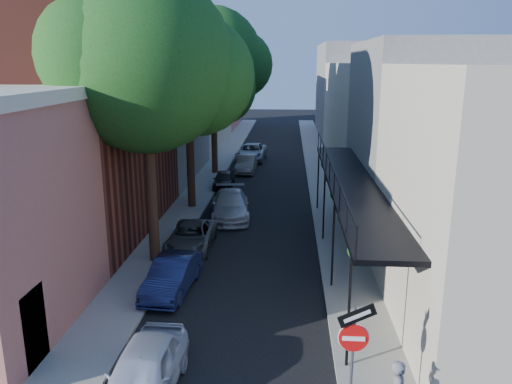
% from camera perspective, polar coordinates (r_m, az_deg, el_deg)
% --- Properties ---
extents(road_surface, '(6.00, 64.00, 0.01)m').
position_cam_1_polar(road_surface, '(39.85, 1.35, 2.95)').
color(road_surface, black).
rests_on(road_surface, ground).
extents(sidewalk_left, '(2.00, 64.00, 0.12)m').
position_cam_1_polar(sidewalk_left, '(40.20, -4.37, 3.10)').
color(sidewalk_left, gray).
rests_on(sidewalk_left, ground).
extents(sidewalk_right, '(2.00, 64.00, 0.12)m').
position_cam_1_polar(sidewalk_right, '(39.87, 7.11, 2.93)').
color(sidewalk_right, gray).
rests_on(sidewalk_right, ground).
extents(buildings_left, '(10.10, 59.10, 12.00)m').
position_cam_1_polar(buildings_left, '(39.44, -12.52, 9.74)').
color(buildings_left, '#B96B5E').
rests_on(buildings_left, ground).
extents(buildings_right, '(9.80, 55.00, 10.00)m').
position_cam_1_polar(buildings_right, '(39.34, 14.72, 8.85)').
color(buildings_right, '#BDB89C').
rests_on(buildings_right, ground).
extents(sign_post, '(0.89, 0.17, 2.99)m').
position_cam_1_polar(sign_post, '(11.73, 11.10, -16.51)').
color(sign_post, '#595B60').
rests_on(sign_post, ground).
extents(oak_near, '(7.48, 6.80, 11.42)m').
position_cam_1_polar(oak_near, '(19.90, -11.14, 13.85)').
color(oak_near, '#311D13').
rests_on(oak_near, ground).
extents(oak_mid, '(6.60, 6.00, 10.20)m').
position_cam_1_polar(oak_mid, '(27.71, -6.91, 12.45)').
color(oak_mid, '#311D13').
rests_on(oak_mid, ground).
extents(oak_far, '(7.70, 7.00, 11.90)m').
position_cam_1_polar(oak_far, '(36.61, -4.20, 14.89)').
color(oak_far, '#311D13').
rests_on(oak_far, ground).
extents(parked_car_a, '(1.71, 4.00, 1.35)m').
position_cam_1_polar(parked_car_a, '(13.30, -12.70, -19.45)').
color(parked_car_a, silver).
rests_on(parked_car_a, ground).
extents(parked_car_b, '(1.64, 3.86, 1.24)m').
position_cam_1_polar(parked_car_b, '(18.42, -9.54, -9.39)').
color(parked_car_b, '#161D46').
rests_on(parked_car_b, ground).
extents(parked_car_c, '(1.89, 4.07, 1.13)m').
position_cam_1_polar(parked_car_c, '(22.35, -7.42, -5.09)').
color(parked_car_c, '#4D4F53').
rests_on(parked_car_c, ground).
extents(parked_car_d, '(2.47, 4.93, 1.38)m').
position_cam_1_polar(parked_car_d, '(26.55, -2.95, -1.51)').
color(parked_car_d, '#B9B9BD').
rests_on(parked_car_d, ground).
extents(parked_car_e, '(1.46, 3.31, 1.11)m').
position_cam_1_polar(parked_car_e, '(32.95, -3.72, 1.43)').
color(parked_car_e, black).
rests_on(parked_car_e, ground).
extents(parked_car_f, '(1.39, 3.85, 1.26)m').
position_cam_1_polar(parked_car_f, '(37.58, -1.12, 3.22)').
color(parked_car_f, gray).
rests_on(parked_car_f, ground).
extents(parked_car_g, '(2.57, 5.12, 1.39)m').
position_cam_1_polar(parked_car_g, '(42.20, -0.53, 4.57)').
color(parked_car_g, '#8D98A0').
rests_on(parked_car_g, ground).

